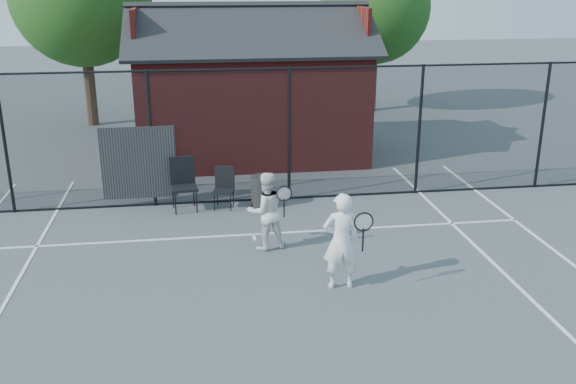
{
  "coord_description": "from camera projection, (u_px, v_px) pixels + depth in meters",
  "views": [
    {
      "loc": [
        -1.0,
        -8.69,
        4.89
      ],
      "look_at": [
        0.59,
        2.3,
        1.1
      ],
      "focal_mm": 40.0,
      "sensor_mm": 36.0,
      "label": 1
    }
  ],
  "objects": [
    {
      "name": "ground",
      "position": [
        272.0,
        309.0,
        9.86
      ],
      "size": [
        80.0,
        80.0,
        0.0
      ],
      "primitive_type": "plane",
      "color": "#494F54",
      "rests_on": "ground"
    },
    {
      "name": "chair_left",
      "position": [
        184.0,
        185.0,
        13.8
      ],
      "size": [
        0.61,
        0.63,
        1.13
      ],
      "primitive_type": "cube",
      "rotation": [
        0.0,
        0.0,
        0.13
      ],
      "color": "black",
      "rests_on": "ground"
    },
    {
      "name": "clubhouse",
      "position": [
        251.0,
        98.0,
        17.84
      ],
      "size": [
        6.5,
        4.36,
        4.19
      ],
      "color": "maroon",
      "rests_on": "ground"
    },
    {
      "name": "player_back",
      "position": [
        266.0,
        211.0,
        11.82
      ],
      "size": [
        0.86,
        0.71,
        1.48
      ],
      "color": "white",
      "rests_on": "ground"
    },
    {
      "name": "player_front",
      "position": [
        341.0,
        241.0,
        10.3
      ],
      "size": [
        0.73,
        0.54,
        1.63
      ],
      "color": "white",
      "rests_on": "ground"
    },
    {
      "name": "chair_right",
      "position": [
        224.0,
        189.0,
        13.95
      ],
      "size": [
        0.52,
        0.53,
        0.89
      ],
      "primitive_type": "cube",
      "rotation": [
        0.0,
        0.0,
        -0.23
      ],
      "color": "black",
      "rests_on": "ground"
    },
    {
      "name": "fence",
      "position": [
        230.0,
        139.0,
        14.03
      ],
      "size": [
        22.04,
        3.0,
        3.0
      ],
      "color": "black",
      "rests_on": "ground"
    },
    {
      "name": "waste_bin",
      "position": [
        262.0,
        191.0,
        14.1
      ],
      "size": [
        0.51,
        0.51,
        0.7
      ],
      "primitive_type": "cylinder",
      "rotation": [
        0.0,
        0.0,
        -0.07
      ],
      "color": "#262626",
      "rests_on": "ground"
    },
    {
      "name": "tree_right",
      "position": [
        375.0,
        8.0,
        22.98
      ],
      "size": [
        3.97,
        3.97,
        5.7
      ],
      "color": "#342014",
      "rests_on": "ground"
    },
    {
      "name": "court_lines",
      "position": [
        283.0,
        357.0,
        8.62
      ],
      "size": [
        11.02,
        18.0,
        0.01
      ],
      "color": "white",
      "rests_on": "ground"
    }
  ]
}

